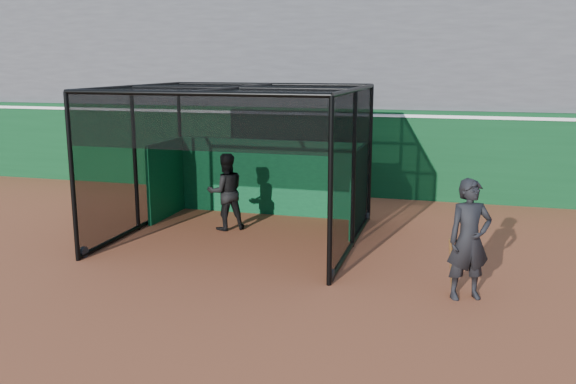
# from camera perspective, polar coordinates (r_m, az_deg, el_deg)

# --- Properties ---
(ground) EXTENTS (120.00, 120.00, 0.00)m
(ground) POSITION_cam_1_polar(r_m,az_deg,el_deg) (10.09, -5.14, -9.97)
(ground) COLOR brown
(ground) RESTS_ON ground
(outfield_wall) EXTENTS (50.00, 0.50, 2.50)m
(outfield_wall) POSITION_cam_1_polar(r_m,az_deg,el_deg) (17.74, 4.53, 3.89)
(outfield_wall) COLOR #0B3D1B
(outfield_wall) RESTS_ON ground
(grandstand) EXTENTS (50.00, 7.85, 8.95)m
(grandstand) POSITION_cam_1_polar(r_m,az_deg,el_deg) (21.29, 6.70, 13.79)
(grandstand) COLOR #4C4C4F
(grandstand) RESTS_ON ground
(batting_cage) EXTENTS (5.08, 4.79, 3.25)m
(batting_cage) POSITION_cam_1_polar(r_m,az_deg,el_deg) (13.15, -4.60, 2.55)
(batting_cage) COLOR black
(batting_cage) RESTS_ON ground
(batter) EXTENTS (1.09, 1.04, 1.77)m
(batter) POSITION_cam_1_polar(r_m,az_deg,el_deg) (13.99, -5.84, 0.02)
(batter) COLOR black
(batter) RESTS_ON ground
(on_deck_player) EXTENTS (0.85, 0.73, 1.98)m
(on_deck_player) POSITION_cam_1_polar(r_m,az_deg,el_deg) (10.21, 16.59, -4.31)
(on_deck_player) COLOR black
(on_deck_player) RESTS_ON ground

